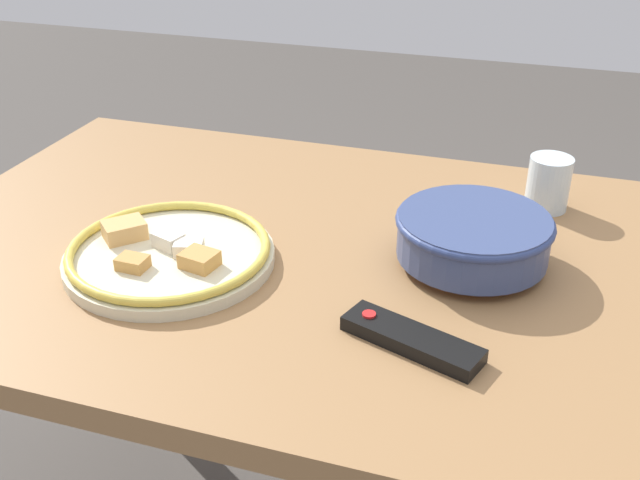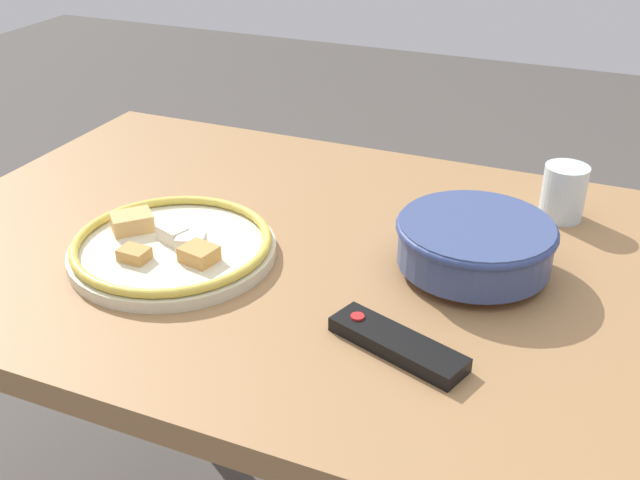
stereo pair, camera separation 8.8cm
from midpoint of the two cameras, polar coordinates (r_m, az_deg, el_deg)
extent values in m
cube|color=olive|center=(1.17, -0.36, -1.90)|extent=(1.40, 0.85, 0.04)
cylinder|color=olive|center=(1.88, -15.49, -3.55)|extent=(0.06, 0.06, 0.72)
cylinder|color=#384775|center=(1.14, 9.23, -1.56)|extent=(0.10, 0.10, 0.01)
cylinder|color=#384775|center=(1.12, 9.39, 0.23)|extent=(0.22, 0.22, 0.07)
cylinder|color=#C67A33|center=(1.12, 9.37, 0.01)|extent=(0.20, 0.20, 0.06)
torus|color=navy|center=(1.11, 9.49, 1.35)|extent=(0.23, 0.23, 0.01)
cylinder|color=beige|center=(1.16, -13.51, -1.36)|extent=(0.32, 0.32, 0.02)
torus|color=gold|center=(1.15, -13.60, -0.67)|extent=(0.30, 0.30, 0.01)
cube|color=silver|center=(1.14, -12.16, -0.63)|extent=(0.05, 0.04, 0.02)
cube|color=silver|center=(1.16, -13.62, -0.08)|extent=(0.05, 0.04, 0.02)
cube|color=tan|center=(1.10, -11.44, -1.52)|extent=(0.06, 0.05, 0.02)
cube|color=tan|center=(1.12, -16.29, -1.73)|extent=(0.04, 0.03, 0.02)
cube|color=tan|center=(1.20, -16.72, 0.69)|extent=(0.08, 0.08, 0.03)
cube|color=black|center=(0.95, 4.37, -7.63)|extent=(0.19, 0.11, 0.02)
cylinder|color=red|center=(0.98, 1.17, -5.74)|extent=(0.02, 0.02, 0.00)
cylinder|color=silver|center=(1.32, 15.20, 4.15)|extent=(0.07, 0.07, 0.09)
camera|label=1|loc=(0.04, -92.27, -1.26)|focal=42.00mm
camera|label=2|loc=(0.04, 87.73, 1.26)|focal=42.00mm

